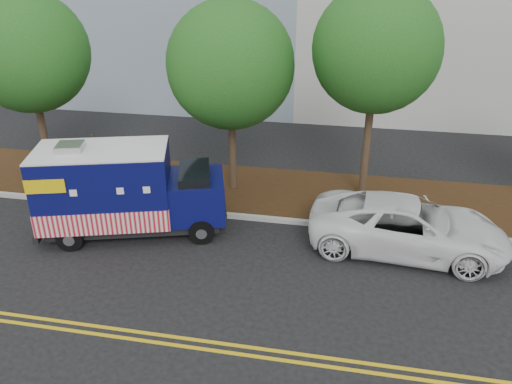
# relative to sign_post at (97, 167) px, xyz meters

# --- Properties ---
(ground) EXTENTS (120.00, 120.00, 0.00)m
(ground) POSITION_rel_sign_post_xyz_m (3.73, -1.98, -1.20)
(ground) COLOR black
(ground) RESTS_ON ground
(curb) EXTENTS (120.00, 0.18, 0.15)m
(curb) POSITION_rel_sign_post_xyz_m (3.73, -0.58, -1.12)
(curb) COLOR #9E9E99
(curb) RESTS_ON ground
(mulch_strip) EXTENTS (120.00, 4.00, 0.15)m
(mulch_strip) POSITION_rel_sign_post_xyz_m (3.73, 1.52, -1.12)
(mulch_strip) COLOR black
(mulch_strip) RESTS_ON ground
(centerline_near) EXTENTS (120.00, 0.10, 0.01)m
(centerline_near) POSITION_rel_sign_post_xyz_m (3.73, -6.43, -1.19)
(centerline_near) COLOR gold
(centerline_near) RESTS_ON ground
(centerline_far) EXTENTS (120.00, 0.10, 0.01)m
(centerline_far) POSITION_rel_sign_post_xyz_m (3.73, -6.68, -1.19)
(centerline_far) COLOR gold
(centerline_far) RESTS_ON ground
(tree_a) EXTENTS (4.13, 4.13, 7.02)m
(tree_a) POSITION_rel_sign_post_xyz_m (-2.35, 0.73, 3.74)
(tree_a) COLOR #38281C
(tree_a) RESTS_ON ground
(tree_b) EXTENTS (4.28, 4.28, 6.77)m
(tree_b) POSITION_rel_sign_post_xyz_m (4.55, 1.46, 3.42)
(tree_b) COLOR #38281C
(tree_b) RESTS_ON ground
(tree_c) EXTENTS (4.08, 4.08, 7.29)m
(tree_c) POSITION_rel_sign_post_xyz_m (9.22, 1.73, 4.03)
(tree_c) COLOR #38281C
(tree_c) RESTS_ON ground
(sign_post) EXTENTS (0.06, 0.06, 2.40)m
(sign_post) POSITION_rel_sign_post_xyz_m (0.00, 0.00, 0.00)
(sign_post) COLOR #473828
(sign_post) RESTS_ON ground
(food_truck) EXTENTS (6.02, 3.59, 3.00)m
(food_truck) POSITION_rel_sign_post_xyz_m (1.93, -2.08, 0.16)
(food_truck) COLOR black
(food_truck) RESTS_ON ground
(white_car) EXTENTS (5.87, 3.05, 1.58)m
(white_car) POSITION_rel_sign_post_xyz_m (10.51, -1.50, -0.41)
(white_car) COLOR white
(white_car) RESTS_ON ground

